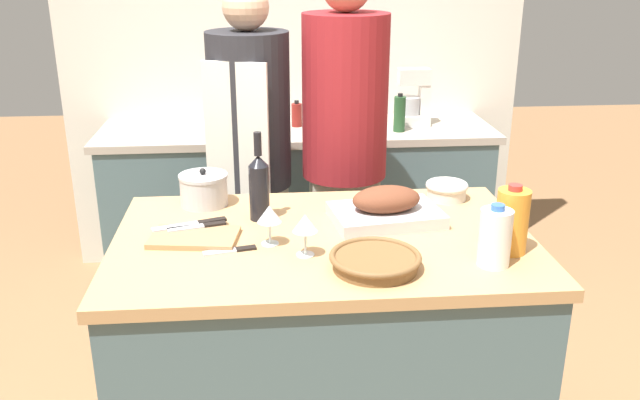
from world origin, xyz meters
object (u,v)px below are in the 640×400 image
mixing_bowl (447,190)px  wine_bottle_green (259,186)px  knife_paring (232,250)px  wine_glass_left (269,215)px  stock_pot (204,189)px  juice_jug (512,221)px  cutting_board (194,237)px  person_cook_aproned (251,159)px  condiment_bottle_tall (296,115)px  knife_chef (192,224)px  stand_mixer (413,101)px  condiment_bottle_short (400,114)px  roasting_pan (386,208)px  person_cook_guest (344,148)px  milk_jug (495,237)px  knife_bread (199,226)px  wine_glass_right (305,224)px  wicker_basket (375,260)px

mixing_bowl → wine_bottle_green: size_ratio=0.51×
knife_paring → wine_glass_left: bearing=20.0°
stock_pot → knife_paring: (0.11, -0.43, -0.06)m
juice_jug → wine_glass_left: bearing=170.8°
cutting_board → person_cook_aproned: size_ratio=0.18×
condiment_bottle_tall → wine_bottle_green: bearing=-98.1°
wine_glass_left → knife_chef: size_ratio=0.53×
knife_paring → stand_mixer: size_ratio=0.55×
knife_chef → condiment_bottle_short: condiment_bottle_short is taller
wine_bottle_green → stock_pot: bearing=141.7°
roasting_pan → condiment_bottle_tall: roasting_pan is taller
condiment_bottle_short → person_cook_guest: person_cook_guest is taller
milk_jug → roasting_pan: bearing=124.9°
stand_mixer → person_cook_guest: (-0.47, -0.73, -0.05)m
mixing_bowl → knife_chef: 0.96m
wine_glass_left → knife_bread: 0.28m
milk_jug → person_cook_aproned: size_ratio=0.11×
stock_pot → wine_bottle_green: 0.27m
juice_jug → person_cook_aproned: size_ratio=0.13×
juice_jug → wine_bottle_green: 0.85m
mixing_bowl → person_cook_aproned: person_cook_aproned is taller
stock_pot → knife_paring: bearing=-75.0°
roasting_pan → wine_bottle_green: size_ratio=1.28×
cutting_board → wine_glass_left: wine_glass_left is taller
roasting_pan → wine_bottle_green: bearing=171.9°
roasting_pan → person_cook_guest: (-0.05, 0.76, 0.00)m
roasting_pan → knife_bread: bearing=-176.4°
stand_mixer → person_cook_guest: person_cook_guest is taller
person_cook_guest → stand_mixer: bearing=56.7°
cutting_board → wine_bottle_green: (0.21, 0.17, 0.11)m
knife_paring → condiment_bottle_short: size_ratio=0.83×
knife_bread → condiment_bottle_tall: 1.59m
juice_jug → condiment_bottle_tall: 1.87m
wine_glass_left → knife_bread: size_ratio=0.67×
knife_paring → person_cook_aproned: (0.05, 0.99, 0.00)m
knife_chef → person_cook_guest: person_cook_guest is taller
knife_bread → condiment_bottle_short: condiment_bottle_short is taller
wine_glass_right → condiment_bottle_tall: 1.76m
wicker_basket → person_cook_aproned: size_ratio=0.16×
knife_chef → person_cook_aproned: size_ratio=0.15×
condiment_bottle_tall → person_cook_guest: bearing=-76.3°
wine_glass_right → juice_jug: bearing=-2.4°
mixing_bowl → knife_bread: bearing=-164.7°
wine_glass_right → knife_chef: size_ratio=0.55×
wine_glass_right → mixing_bowl: bearing=39.3°
wine_glass_right → condiment_bottle_short: (0.61, 1.60, -0.04)m
person_cook_aproned → knife_bread: bearing=-82.9°
wine_glass_left → condiment_bottle_tall: size_ratio=0.92×
wicker_basket → person_cook_aproned: 1.21m
roasting_pan → wine_bottle_green: wine_bottle_green is taller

